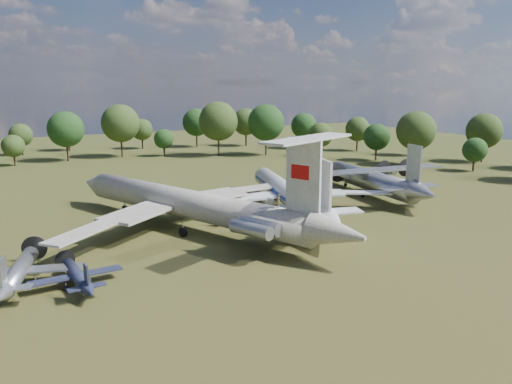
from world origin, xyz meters
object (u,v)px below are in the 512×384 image
small_prop_northwest (19,275)px  person_on_il62 (278,201)px  il62_airliner (189,209)px  tu104_jet (289,199)px  small_prop_west (77,278)px  an12_transport (371,183)px

small_prop_northwest → person_on_il62: (29.47, -3.62, 5.38)m
small_prop_northwest → person_on_il62: bearing=9.2°
il62_airliner → tu104_jet: (17.60, 0.87, -0.52)m
il62_airliner → small_prop_west: (-18.09, -14.59, -1.94)m
il62_airliner → tu104_jet: il62_airliner is taller
tu104_jet → an12_transport: bearing=25.4°
small_prop_west → person_on_il62: size_ratio=7.56×
il62_airliner → tu104_jet: bearing=-19.4°
small_prop_west → person_on_il62: (24.20, -0.39, 5.69)m
an12_transport → small_prop_west: 59.46m
tu104_jet → person_on_il62: size_ratio=27.57×
small_prop_west → small_prop_northwest: (-5.27, 3.22, 0.30)m
tu104_jet → an12_transport: size_ratio=1.31×
tu104_jet → small_prop_northwest: (-40.96, -12.23, -1.11)m
an12_transport → small_prop_west: bearing=-154.5°
tu104_jet → an12_transport: an12_transport is taller
il62_airliner → an12_transport: bearing=-15.4°
il62_airliner → small_prop_northwest: 26.03m
an12_transport → small_prop_northwest: (-61.56, -15.89, -1.12)m
tu104_jet → small_prop_west: (-35.69, -15.46, -1.41)m
an12_transport → person_on_il62: (-32.09, -19.51, 4.26)m
person_on_il62 → tu104_jet: bearing=-165.2°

